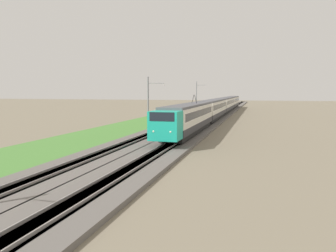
{
  "coord_description": "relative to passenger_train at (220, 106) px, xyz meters",
  "views": [
    {
      "loc": [
        -2.32,
        -12.43,
        5.38
      ],
      "look_at": [
        26.83,
        -4.29,
        2.18
      ],
      "focal_mm": 35.0,
      "sensor_mm": 36.0,
      "label": 1
    }
  ],
  "objects": [
    {
      "name": "catenary_mast_mid",
      "position": [
        -26.44,
        7.16,
        1.55
      ],
      "size": [
        0.22,
        2.56,
        7.46
      ],
      "color": "slate",
      "rests_on": "ground"
    },
    {
      "name": "ballast_adjacent",
      "position": [
        -18.52,
        0.0,
        -2.16
      ],
      "size": [
        240.0,
        4.4,
        0.3
      ],
      "color": "#605B56",
      "rests_on": "ground"
    },
    {
      "name": "track_main",
      "position": [
        -18.52,
        4.29,
        -2.15
      ],
      "size": [
        240.0,
        1.57,
        0.45
      ],
      "color": "#4C4238",
      "rests_on": "ground"
    },
    {
      "name": "track_adjacent",
      "position": [
        -18.52,
        0.0,
        -2.15
      ],
      "size": [
        240.0,
        1.57,
        0.45
      ],
      "color": "#4C4238",
      "rests_on": "ground"
    },
    {
      "name": "passenger_train",
      "position": [
        0.0,
        0.0,
        0.0
      ],
      "size": [
        86.83,
        2.85,
        4.96
      ],
      "rotation": [
        0.0,
        0.0,
        3.14
      ],
      "color": "#19A88E",
      "rests_on": "ground"
    },
    {
      "name": "ballast_main",
      "position": [
        -18.52,
        4.29,
        -2.16
      ],
      "size": [
        240.0,
        4.4,
        0.3
      ],
      "color": "#605B56",
      "rests_on": "ground"
    },
    {
      "name": "grass_verge",
      "position": [
        -18.52,
        10.86,
        -2.25
      ],
      "size": [
        240.0,
        8.34,
        0.12
      ],
      "color": "#4C8438",
      "rests_on": "ground"
    },
    {
      "name": "catenary_mast_far",
      "position": [
        10.81,
        7.16,
        1.76
      ],
      "size": [
        0.22,
        2.56,
        7.88
      ],
      "color": "slate",
      "rests_on": "ground"
    }
  ]
}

